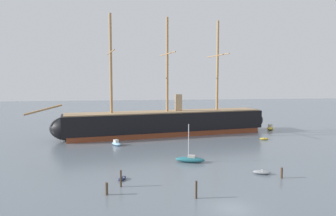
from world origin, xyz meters
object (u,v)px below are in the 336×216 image
sailboat_near_centre (190,159)px  dinghy_alongside_stern (264,139)px  motorboat_alongside_bow (116,143)px  sailboat_far_left (63,131)px  mooring_piling_right_pair (107,189)px  dinghy_foreground_left (122,178)px  mooring_piling_left_pair (121,179)px  tall_ship (167,122)px  mooring_piling_midwater (196,190)px  mooring_piling_nearest (282,173)px  dinghy_foreground_right (262,172)px  motorboat_far_right (270,128)px

sailboat_near_centre → dinghy_alongside_stern: size_ratio=2.90×
motorboat_alongside_bow → sailboat_far_left: (-14.70, 18.55, -0.05)m
mooring_piling_right_pair → dinghy_foreground_left: bearing=71.0°
sailboat_near_centre → mooring_piling_left_pair: sailboat_near_centre is taller
tall_ship → mooring_piling_midwater: tall_ship is taller
motorboat_alongside_bow → mooring_piling_nearest: 35.66m
mooring_piling_left_pair → mooring_piling_right_pair: mooring_piling_left_pair is taller
dinghy_foreground_right → mooring_piling_nearest: mooring_piling_nearest is taller
dinghy_foreground_right → dinghy_alongside_stern: bearing=62.9°
sailboat_far_left → motorboat_far_right: bearing=-3.3°
sailboat_far_left → dinghy_foreground_left: bearing=-69.3°
sailboat_far_left → mooring_piling_right_pair: bearing=-73.6°
motorboat_far_right → dinghy_foreground_left: bearing=-137.7°
motorboat_far_right → mooring_piling_right_pair: (-44.53, -44.26, 0.20)m
mooring_piling_midwater → mooring_piling_left_pair: bearing=148.9°
dinghy_foreground_left → sailboat_near_centre: 13.90m
mooring_piling_right_pair → sailboat_near_centre: bearing=44.1°
tall_ship → motorboat_alongside_bow: tall_ship is taller
mooring_piling_nearest → mooring_piling_left_pair: 22.95m
dinghy_foreground_left → mooring_piling_left_pair: bearing=-93.2°
tall_ship → dinghy_foreground_right: tall_ship is taller
sailboat_far_left → sailboat_near_centre: bearing=-51.5°
sailboat_near_centre → motorboat_alongside_bow: (-12.84, 16.05, -0.11)m
tall_ship → motorboat_alongside_bow: 17.37m
sailboat_near_centre → motorboat_far_right: sailboat_near_centre is taller
mooring_piling_midwater → dinghy_foreground_right: bearing=32.5°
dinghy_alongside_stern → mooring_piling_midwater: 41.34m
motorboat_alongside_bow → mooring_piling_left_pair: bearing=-87.7°
mooring_piling_nearest → dinghy_alongside_stern: bearing=68.2°
mooring_piling_left_pair → mooring_piling_midwater: bearing=-31.1°
tall_ship → motorboat_far_right: (30.93, 3.94, -2.73)m
sailboat_near_centre → dinghy_foreground_left: bearing=-146.7°
sailboat_far_left → mooring_piling_nearest: 59.29m
tall_ship → dinghy_alongside_stern: (22.01, -10.17, -3.04)m
sailboat_far_left → mooring_piling_midwater: (24.66, -50.42, 0.67)m
tall_ship → dinghy_foreground_right: size_ratio=21.90×
tall_ship → mooring_piling_left_pair: tall_ship is taller
dinghy_foreground_left → motorboat_far_right: size_ratio=0.52×
dinghy_foreground_right → mooring_piling_midwater: size_ratio=1.34×
dinghy_foreground_left → mooring_piling_nearest: mooring_piling_nearest is taller
dinghy_foreground_right → mooring_piling_midwater: (-12.11, -7.70, 0.76)m
sailboat_near_centre → motorboat_far_right: bearing=45.2°
dinghy_foreground_right → mooring_piling_nearest: (1.94, -2.19, 0.46)m
mooring_piling_midwater → sailboat_far_left: bearing=116.1°
dinghy_foreground_left → mooring_piling_right_pair: 5.77m
dinghy_foreground_left → sailboat_far_left: bearing=110.7°
sailboat_near_centre → motorboat_far_right: 44.02m
dinghy_alongside_stern → mooring_piling_left_pair: size_ratio=1.02×
mooring_piling_right_pair → dinghy_foreground_right: bearing=12.2°
mooring_piling_nearest → mooring_piling_right_pair: mooring_piling_nearest is taller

